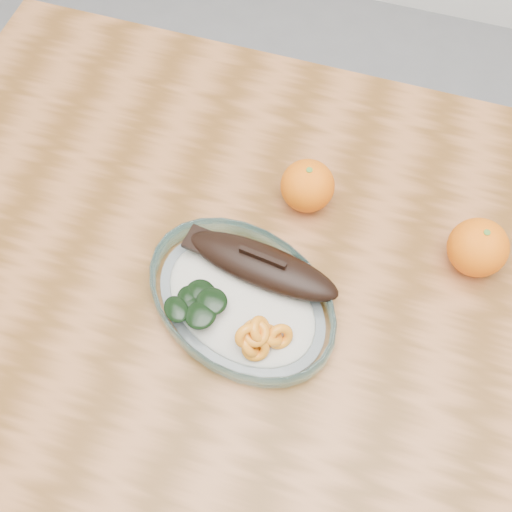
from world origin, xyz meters
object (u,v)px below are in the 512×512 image
Objects in this scene: orange_left at (307,186)px; orange_right at (478,248)px; dining_table at (309,339)px; plated_meal at (242,297)px.

orange_right is at bearing -7.12° from orange_left.
orange_right reaches higher than orange_left.
plated_meal is at bearing -167.16° from dining_table.
orange_left is at bearing 102.20° from plated_meal.
orange_right is (0.17, 0.12, 0.14)m from dining_table.
plated_meal reaches higher than orange_left.
orange_left is (0.03, 0.17, 0.02)m from plated_meal.
orange_right reaches higher than dining_table.
plated_meal is at bearing -151.20° from orange_right.
plated_meal and orange_right have the same top height.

